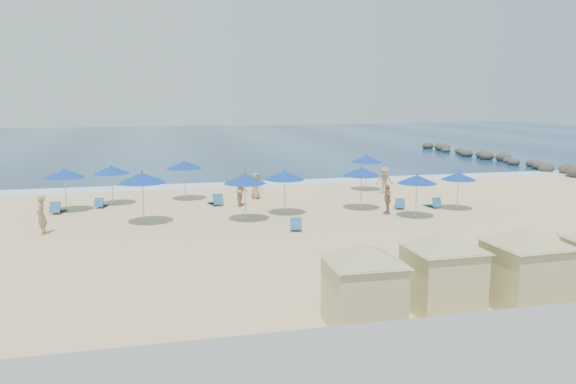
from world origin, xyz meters
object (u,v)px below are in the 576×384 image
Objects in this scene: umbrella_5 at (245,179)px; umbrella_8 at (366,159)px; cabana_1 at (443,262)px; umbrella_3 at (184,165)px; cabana_2 at (526,258)px; cabana_0 at (363,276)px; rock_jetty at (492,157)px; umbrella_4 at (285,175)px; umbrella_9 at (459,176)px; umbrella_1 at (111,170)px; umbrella_0 at (64,173)px; beachgoer_3 at (385,180)px; trash_bin at (454,254)px; umbrella_6 at (362,172)px; umbrella_7 at (417,179)px; umbrella_2 at (142,178)px; beachgoer_4 at (256,186)px; beachgoer_1 at (242,190)px; beachgoer_2 at (387,199)px; beachgoer_0 at (41,215)px.

umbrella_5 reaches higher than umbrella_8.
umbrella_3 is at bearing 107.72° from cabana_1.
cabana_0 is at bearing -177.44° from cabana_2.
umbrella_4 is (-25.41, -19.76, 1.76)m from rock_jetty.
cabana_0 is at bearing -128.18° from umbrella_9.
umbrella_1 is at bearing 151.09° from umbrella_4.
umbrella_9 is (21.03, -4.51, -0.22)m from umbrella_0.
umbrella_3 reaches higher than umbrella_1.
umbrella_5 is 1.44× the size of beachgoer_3.
umbrella_5 reaches higher than trash_bin.
umbrella_9 is at bearing -24.24° from umbrella_3.
umbrella_8 is at bearing 66.36° from umbrella_6.
umbrella_2 is at bearing 172.48° from umbrella_7.
cabana_0 is 16.20m from umbrella_6.
cabana_0 is at bearing -110.62° from umbrella_6.
umbrella_0 is 1.41× the size of beachgoer_3.
umbrella_4 is at bearing -107.54° from beachgoer_4.
cabana_0 is at bearing -167.41° from cabana_1.
cabana_2 is (5.20, 0.23, 0.07)m from cabana_0.
umbrella_7 is 9.87m from beachgoer_1.
umbrella_9 is at bearing -12.10° from umbrella_0.
umbrella_6 reaches higher than umbrella_1.
beachgoer_2 is (7.66, -0.07, -1.36)m from umbrella_5.
cabana_2 is 2.67× the size of beachgoer_4.
umbrella_3 is 4.22m from beachgoer_1.
umbrella_7 is (6.43, -2.35, -0.09)m from umbrella_4.
cabana_1 is 15.59m from umbrella_9.
umbrella_5 is 1.39× the size of beachgoer_0.
umbrella_3 is at bearing 17.34° from umbrella_0.
cabana_0 is at bearing -162.42° from beachgoer_1.
umbrella_5 is at bearing -83.16° from beachgoer_2.
umbrella_2 is at bearing 133.73° from trash_bin.
cabana_0 is 15.27m from beachgoer_2.
umbrella_7 is at bearing -18.19° from umbrella_0.
umbrella_0 is at bearing -171.56° from umbrella_8.
rock_jetty is 31.97m from beachgoer_1.
umbrella_4 is (4.91, -5.55, -0.04)m from umbrella_3.
umbrella_8 is 7.89m from beachgoer_4.
rock_jetty is at bearing 31.85° from umbrella_2.
umbrella_0 is 1.00× the size of umbrella_4.
umbrella_8 is 20.39m from beachgoer_0.
umbrella_6 is (11.69, 0.85, -0.17)m from umbrella_2.
rock_jetty is 43.71m from cabana_0.
rock_jetty is at bearing 52.71° from umbrella_9.
umbrella_7 is 0.95× the size of umbrella_8.
umbrella_9 is 1.18× the size of beachgoer_1.
trash_bin is 0.21× the size of cabana_1.
beachgoer_1 is at bearing 108.02° from cabana_2.
cabana_2 is 14.93m from umbrella_6.
beachgoer_3 is at bearing -0.52° from umbrella_1.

